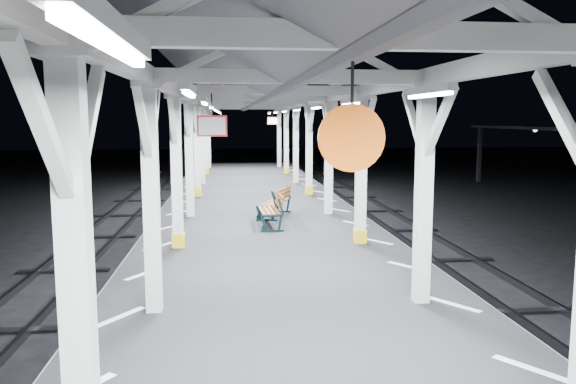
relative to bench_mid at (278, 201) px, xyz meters
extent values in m
plane|color=black|center=(-0.49, -5.69, -1.44)|extent=(120.00, 120.00, 0.00)
cube|color=black|center=(-0.49, -5.69, -0.94)|extent=(6.00, 50.00, 1.00)
cube|color=silver|center=(-2.94, -5.69, -0.44)|extent=(1.00, 48.00, 0.01)
cube|color=silver|center=(1.96, -5.69, -0.44)|extent=(1.00, 48.00, 0.01)
cube|color=#2D2D33|center=(-4.94, -5.69, -1.36)|extent=(0.08, 60.00, 0.16)
cube|color=#2D2D33|center=(3.96, -5.69, -1.36)|extent=(0.08, 60.00, 0.16)
cube|color=#2D2D33|center=(5.06, -5.69, -1.36)|extent=(0.08, 60.00, 0.16)
cube|color=black|center=(4.51, -5.69, -1.41)|extent=(2.20, 0.22, 0.06)
cube|color=silver|center=(-2.49, -11.69, 1.16)|extent=(0.22, 0.22, 3.20)
cube|color=silver|center=(-2.49, -11.69, 2.82)|extent=(0.40, 0.40, 0.12)
cube|color=silver|center=(-2.49, -11.14, 2.31)|extent=(0.10, 0.99, 0.99)
cube|color=silver|center=(-2.49, -12.24, 2.31)|extent=(0.10, 0.99, 0.99)
cube|color=silver|center=(-2.49, -7.69, 1.16)|extent=(0.22, 0.22, 3.20)
cube|color=silver|center=(-2.49, -7.69, 2.82)|extent=(0.40, 0.40, 0.12)
cube|color=silver|center=(-2.49, -7.14, 2.31)|extent=(0.10, 0.99, 0.99)
cube|color=silver|center=(-2.49, -8.24, 2.31)|extent=(0.10, 0.99, 0.99)
cube|color=silver|center=(-2.49, -3.69, 1.16)|extent=(0.22, 0.22, 3.20)
cube|color=silver|center=(-2.49, -3.69, 2.82)|extent=(0.40, 0.40, 0.12)
cube|color=gold|center=(-2.49, -3.69, -0.26)|extent=(0.26, 0.26, 0.30)
cube|color=silver|center=(-2.49, -3.14, 2.31)|extent=(0.10, 0.99, 0.99)
cube|color=silver|center=(-2.49, -4.24, 2.31)|extent=(0.10, 0.99, 0.99)
cube|color=silver|center=(-2.49, 0.31, 1.16)|extent=(0.22, 0.22, 3.20)
cube|color=silver|center=(-2.49, 0.31, 2.82)|extent=(0.40, 0.40, 0.12)
cube|color=silver|center=(-2.49, 0.86, 2.31)|extent=(0.10, 0.99, 0.99)
cube|color=silver|center=(-2.49, -0.24, 2.31)|extent=(0.10, 0.99, 0.99)
cube|color=silver|center=(-2.49, 4.31, 1.16)|extent=(0.22, 0.22, 3.20)
cube|color=silver|center=(-2.49, 4.31, 2.82)|extent=(0.40, 0.40, 0.12)
cube|color=gold|center=(-2.49, 4.31, -0.26)|extent=(0.26, 0.26, 0.30)
cube|color=silver|center=(-2.49, 4.86, 2.31)|extent=(0.10, 0.99, 0.99)
cube|color=silver|center=(-2.49, 3.76, 2.31)|extent=(0.10, 0.99, 0.99)
cube|color=silver|center=(-2.49, 8.31, 1.16)|extent=(0.22, 0.22, 3.20)
cube|color=silver|center=(-2.49, 8.31, 2.82)|extent=(0.40, 0.40, 0.12)
cube|color=silver|center=(-2.49, 8.86, 2.31)|extent=(0.10, 0.99, 0.99)
cube|color=silver|center=(-2.49, 7.76, 2.31)|extent=(0.10, 0.99, 0.99)
cube|color=silver|center=(-2.49, 12.31, 1.16)|extent=(0.22, 0.22, 3.20)
cube|color=silver|center=(-2.49, 12.31, 2.82)|extent=(0.40, 0.40, 0.12)
cube|color=gold|center=(-2.49, 12.31, -0.26)|extent=(0.26, 0.26, 0.30)
cube|color=silver|center=(-2.49, 12.86, 2.31)|extent=(0.10, 0.99, 0.99)
cube|color=silver|center=(-2.49, 11.76, 2.31)|extent=(0.10, 0.99, 0.99)
cube|color=silver|center=(-2.49, 16.31, 1.16)|extent=(0.22, 0.22, 3.20)
cube|color=silver|center=(-2.49, 16.31, 2.82)|extent=(0.40, 0.40, 0.12)
cube|color=silver|center=(-2.49, 16.86, 2.31)|extent=(0.10, 0.99, 0.99)
cube|color=silver|center=(-2.49, 15.76, 2.31)|extent=(0.10, 0.99, 0.99)
cube|color=silver|center=(1.51, -11.14, 2.31)|extent=(0.10, 0.99, 0.99)
cube|color=silver|center=(1.51, -7.69, 1.16)|extent=(0.22, 0.22, 3.20)
cube|color=silver|center=(1.51, -7.69, 2.82)|extent=(0.40, 0.40, 0.12)
cube|color=silver|center=(1.51, -7.14, 2.31)|extent=(0.10, 0.99, 0.99)
cube|color=silver|center=(1.51, -8.24, 2.31)|extent=(0.10, 0.99, 0.99)
cube|color=silver|center=(1.51, -3.69, 1.16)|extent=(0.22, 0.22, 3.20)
cube|color=silver|center=(1.51, -3.69, 2.82)|extent=(0.40, 0.40, 0.12)
cube|color=gold|center=(1.51, -3.69, -0.26)|extent=(0.26, 0.26, 0.30)
cube|color=silver|center=(1.51, -3.14, 2.31)|extent=(0.10, 0.99, 0.99)
cube|color=silver|center=(1.51, -4.24, 2.31)|extent=(0.10, 0.99, 0.99)
cube|color=silver|center=(1.51, 0.31, 1.16)|extent=(0.22, 0.22, 3.20)
cube|color=silver|center=(1.51, 0.31, 2.82)|extent=(0.40, 0.40, 0.12)
cube|color=silver|center=(1.51, 0.86, 2.31)|extent=(0.10, 0.99, 0.99)
cube|color=silver|center=(1.51, -0.24, 2.31)|extent=(0.10, 0.99, 0.99)
cube|color=silver|center=(1.51, 4.31, 1.16)|extent=(0.22, 0.22, 3.20)
cube|color=silver|center=(1.51, 4.31, 2.82)|extent=(0.40, 0.40, 0.12)
cube|color=gold|center=(1.51, 4.31, -0.26)|extent=(0.26, 0.26, 0.30)
cube|color=silver|center=(1.51, 4.86, 2.31)|extent=(0.10, 0.99, 0.99)
cube|color=silver|center=(1.51, 3.76, 2.31)|extent=(0.10, 0.99, 0.99)
cube|color=silver|center=(1.51, 8.31, 1.16)|extent=(0.22, 0.22, 3.20)
cube|color=silver|center=(1.51, 8.31, 2.82)|extent=(0.40, 0.40, 0.12)
cube|color=silver|center=(1.51, 8.86, 2.31)|extent=(0.10, 0.99, 0.99)
cube|color=silver|center=(1.51, 7.76, 2.31)|extent=(0.10, 0.99, 0.99)
cube|color=silver|center=(1.51, 12.31, 1.16)|extent=(0.22, 0.22, 3.20)
cube|color=silver|center=(1.51, 12.31, 2.82)|extent=(0.40, 0.40, 0.12)
cube|color=gold|center=(1.51, 12.31, -0.26)|extent=(0.26, 0.26, 0.30)
cube|color=silver|center=(1.51, 12.86, 2.31)|extent=(0.10, 0.99, 0.99)
cube|color=silver|center=(1.51, 11.76, 2.31)|extent=(0.10, 0.99, 0.99)
cube|color=silver|center=(1.51, 16.31, 1.16)|extent=(0.22, 0.22, 3.20)
cube|color=silver|center=(1.51, 16.31, 2.82)|extent=(0.40, 0.40, 0.12)
cube|color=silver|center=(1.51, 16.86, 2.31)|extent=(0.10, 0.99, 0.99)
cube|color=silver|center=(1.51, 15.76, 2.31)|extent=(0.10, 0.99, 0.99)
cube|color=silver|center=(-2.49, -5.69, 2.94)|extent=(0.18, 48.00, 0.24)
cube|color=silver|center=(1.51, -5.69, 2.94)|extent=(0.18, 48.00, 0.24)
cube|color=silver|center=(-0.49, -11.69, 2.94)|extent=(4.20, 0.14, 0.20)
cube|color=silver|center=(-0.49, -7.69, 2.94)|extent=(4.20, 0.14, 0.20)
cube|color=silver|center=(-0.49, -3.69, 2.94)|extent=(4.20, 0.14, 0.20)
cube|color=silver|center=(-0.49, 0.31, 2.94)|extent=(4.20, 0.14, 0.20)
cube|color=silver|center=(-0.49, 4.31, 2.94)|extent=(4.20, 0.14, 0.20)
cube|color=silver|center=(-0.49, 8.31, 2.94)|extent=(4.20, 0.14, 0.20)
cube|color=silver|center=(-0.49, 12.31, 2.94)|extent=(4.20, 0.14, 0.20)
cube|color=silver|center=(-0.49, 16.31, 2.94)|extent=(4.20, 0.14, 0.20)
cube|color=silver|center=(-0.49, -5.69, 3.86)|extent=(0.16, 48.00, 0.20)
cube|color=#515359|center=(-1.79, -5.69, 3.48)|extent=(2.80, 49.00, 1.45)
cube|color=#515359|center=(0.81, -5.69, 3.48)|extent=(2.80, 49.00, 1.45)
cube|color=silver|center=(-1.79, -13.69, 2.66)|extent=(0.10, 1.35, 0.08)
cube|color=white|center=(-1.79, -13.69, 2.61)|extent=(0.05, 1.25, 0.05)
cube|color=silver|center=(-1.79, -9.69, 2.66)|extent=(0.10, 1.35, 0.08)
cube|color=white|center=(-1.79, -9.69, 2.61)|extent=(0.05, 1.25, 0.05)
cube|color=silver|center=(-1.79, -5.69, 2.66)|extent=(0.10, 1.35, 0.08)
cube|color=white|center=(-1.79, -5.69, 2.61)|extent=(0.05, 1.25, 0.05)
cube|color=silver|center=(-1.79, -1.69, 2.66)|extent=(0.10, 1.35, 0.08)
cube|color=white|center=(-1.79, -1.69, 2.61)|extent=(0.05, 1.25, 0.05)
cube|color=silver|center=(-1.79, 2.31, 2.66)|extent=(0.10, 1.35, 0.08)
cube|color=white|center=(-1.79, 2.31, 2.61)|extent=(0.05, 1.25, 0.05)
cube|color=silver|center=(-1.79, 6.31, 2.66)|extent=(0.10, 1.35, 0.08)
cube|color=white|center=(-1.79, 6.31, 2.61)|extent=(0.05, 1.25, 0.05)
cube|color=silver|center=(-1.79, 10.31, 2.66)|extent=(0.10, 1.35, 0.08)
cube|color=white|center=(-1.79, 10.31, 2.61)|extent=(0.05, 1.25, 0.05)
cube|color=silver|center=(-1.79, 14.31, 2.66)|extent=(0.10, 1.35, 0.08)
cube|color=white|center=(-1.79, 14.31, 2.61)|extent=(0.05, 1.25, 0.05)
cube|color=silver|center=(0.81, -9.69, 2.66)|extent=(0.10, 1.35, 0.08)
cube|color=white|center=(0.81, -9.69, 2.61)|extent=(0.05, 1.25, 0.05)
cube|color=silver|center=(0.81, -5.69, 2.66)|extent=(0.10, 1.35, 0.08)
cube|color=white|center=(0.81, -5.69, 2.61)|extent=(0.05, 1.25, 0.05)
cube|color=silver|center=(0.81, -1.69, 2.66)|extent=(0.10, 1.35, 0.08)
cube|color=white|center=(0.81, -1.69, 2.61)|extent=(0.05, 1.25, 0.05)
cube|color=silver|center=(0.81, 2.31, 2.66)|extent=(0.10, 1.35, 0.08)
cube|color=white|center=(0.81, 2.31, 2.61)|extent=(0.05, 1.25, 0.05)
cube|color=silver|center=(0.81, 6.31, 2.66)|extent=(0.10, 1.35, 0.08)
cube|color=white|center=(0.81, 6.31, 2.61)|extent=(0.05, 1.25, 0.05)
cube|color=silver|center=(0.81, 10.31, 2.66)|extent=(0.10, 1.35, 0.08)
cube|color=white|center=(0.81, 10.31, 2.61)|extent=(0.05, 1.25, 0.05)
cube|color=silver|center=(0.81, 14.31, 2.66)|extent=(0.10, 1.35, 0.08)
cube|color=white|center=(0.81, 14.31, 2.61)|extent=(0.05, 1.25, 0.05)
cylinder|color=black|center=(-0.49, -11.69, 2.61)|extent=(0.02, 0.02, 0.30)
cylinder|color=#E3580C|center=(-0.49, -11.69, 2.21)|extent=(0.50, 0.04, 0.50)
cylinder|color=black|center=(-1.65, -6.31, 2.58)|extent=(0.02, 0.02, 0.36)
cube|color=red|center=(-1.65, -6.31, 2.22)|extent=(0.50, 0.03, 0.35)
cube|color=white|center=(-1.65, -6.31, 2.22)|extent=(0.44, 0.04, 0.29)
cylinder|color=black|center=(0.76, 11.55, 2.58)|extent=(0.02, 0.02, 0.36)
cube|color=red|center=(0.76, 11.55, 2.22)|extent=(0.50, 0.03, 0.35)
cube|color=white|center=(0.76, 11.55, 2.22)|extent=(0.44, 0.05, 0.29)
cube|color=black|center=(13.51, 16.31, 0.21)|extent=(0.20, 0.20, 3.30)
sphere|color=silver|center=(13.51, 10.31, 1.78)|extent=(0.20, 0.20, 0.20)
sphere|color=silver|center=(13.51, 16.31, 1.78)|extent=(0.20, 0.20, 0.20)
cube|color=black|center=(-0.34, -0.66, -0.41)|extent=(0.53, 0.25, 0.06)
cube|color=black|center=(-0.53, -0.58, -0.23)|extent=(0.15, 0.09, 0.42)
cube|color=black|center=(-0.17, -0.72, -0.23)|extent=(0.14, 0.09, 0.43)
cube|color=black|center=(-0.16, -0.73, 0.18)|extent=(0.16, 0.10, 0.40)
cube|color=black|center=(0.18, 0.72, -0.41)|extent=(0.53, 0.25, 0.06)
cube|color=black|center=(-0.01, 0.79, -0.23)|extent=(0.15, 0.09, 0.42)
cube|color=black|center=(0.35, 0.65, -0.23)|extent=(0.14, 0.09, 0.43)
cube|color=black|center=(0.37, 0.65, 0.18)|extent=(0.16, 0.10, 0.40)
cube|color=brown|center=(-0.25, 0.10, -0.03)|extent=(0.57, 1.33, 0.03)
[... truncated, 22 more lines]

